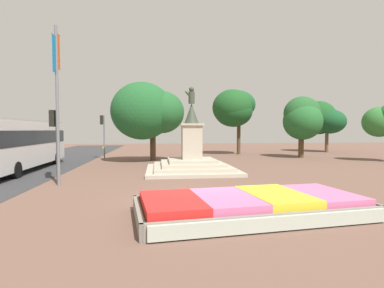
{
  "coord_description": "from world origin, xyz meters",
  "views": [
    {
      "loc": [
        -1.69,
        -11.01,
        2.59
      ],
      "look_at": [
        -0.06,
        3.06,
        1.92
      ],
      "focal_mm": 28.0,
      "sensor_mm": 36.0,
      "label": 1
    }
  ],
  "objects": [
    {
      "name": "city_bus",
      "position": [
        -10.36,
        8.77,
        1.83
      ],
      "size": [
        2.7,
        11.1,
        3.17
      ],
      "color": "silver",
      "rests_on": "ground_plane"
    },
    {
      "name": "park_tree_mid_canopy",
      "position": [
        6.31,
        19.83,
        4.88
      ],
      "size": [
        4.61,
        4.22,
        6.82
      ],
      "color": "#4C3823",
      "rests_on": "ground_plane"
    },
    {
      "name": "flower_planter",
      "position": [
        1.1,
        -2.36,
        0.3
      ],
      "size": [
        7.22,
        3.96,
        0.64
      ],
      "color": "#38281C",
      "rests_on": "ground_plane"
    },
    {
      "name": "statue_monument",
      "position": [
        0.41,
        7.39,
        0.77
      ],
      "size": [
        5.52,
        5.52,
        5.24
      ],
      "color": "#B4AA95",
      "rests_on": "ground_plane"
    },
    {
      "name": "banner_pole",
      "position": [
        -6.26,
        3.42,
        4.04
      ],
      "size": [
        0.14,
        1.03,
        7.33
      ],
      "color": "slate",
      "rests_on": "ground_plane"
    },
    {
      "name": "park_tree_behind_statue",
      "position": [
        17.61,
        22.17,
        3.83
      ],
      "size": [
        4.79,
        4.47,
        5.98
      ],
      "color": "brown",
      "rests_on": "ground_plane"
    },
    {
      "name": "traffic_light_mid_block",
      "position": [
        -6.63,
        4.13,
        2.48
      ],
      "size": [
        0.41,
        0.29,
        3.54
      ],
      "color": "slate",
      "rests_on": "ground_plane"
    },
    {
      "name": "park_tree_street_side",
      "position": [
        -2.38,
        13.38,
        4.06
      ],
      "size": [
        5.87,
        4.52,
        6.39
      ],
      "color": "#4C3823",
      "rests_on": "ground_plane"
    },
    {
      "name": "park_tree_far_left",
      "position": [
        11.67,
        15.42,
        3.66
      ],
      "size": [
        3.48,
        3.81,
        5.69
      ],
      "color": "#4C3823",
      "rests_on": "ground_plane"
    },
    {
      "name": "ground_plane",
      "position": [
        0.0,
        0.0,
        0.0
      ],
      "size": [
        91.36,
        91.36,
        0.0
      ],
      "primitive_type": "plane",
      "color": "brown"
    },
    {
      "name": "traffic_light_far_corner",
      "position": [
        -6.45,
        15.99,
        2.65
      ],
      "size": [
        0.42,
        0.3,
        3.86
      ],
      "color": "slate",
      "rests_on": "ground_plane"
    }
  ]
}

